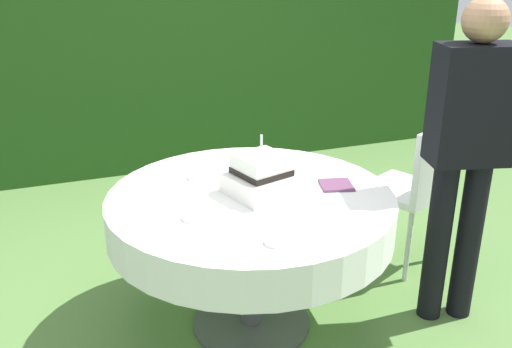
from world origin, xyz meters
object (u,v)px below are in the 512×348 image
serving_plate_near (195,217)px  serving_plate_left (300,172)px  wedding_cake (261,176)px  serving_plate_right (197,177)px  napkin_stack (336,185)px  serving_plate_far (277,242)px  garden_chair (416,183)px  cake_table (251,214)px  standing_person (467,146)px

serving_plate_near → serving_plate_left: same height
wedding_cake → serving_plate_right: size_ratio=3.49×
wedding_cake → napkin_stack: wedding_cake is taller
serving_plate_far → serving_plate_right: bearing=98.9°
serving_plate_right → garden_chair: size_ratio=0.11×
napkin_stack → serving_plate_near: bearing=-171.7°
garden_chair → cake_table: bearing=-168.7°
wedding_cake → napkin_stack: size_ratio=2.36×
serving_plate_far → serving_plate_left: size_ratio=0.72×
serving_plate_near → standing_person: size_ratio=0.07×
cake_table → serving_plate_left: size_ratio=9.31×
cake_table → napkin_stack: 0.43m
wedding_cake → napkin_stack: (0.37, -0.05, -0.08)m
napkin_stack → garden_chair: bearing=21.9°
cake_table → garden_chair: bearing=11.3°
napkin_stack → garden_chair: (0.66, 0.27, -0.19)m
standing_person → garden_chair: bearing=77.5°
wedding_cake → garden_chair: size_ratio=0.40×
garden_chair → serving_plate_far: bearing=-148.8°
serving_plate_near → standing_person: 1.30m
serving_plate_right → napkin_stack: bearing=-28.7°
cake_table → wedding_cake: bearing=-2.4°
serving_plate_near → serving_plate_left: (0.63, 0.32, 0.00)m
serving_plate_near → wedding_cake: bearing=23.2°
standing_person → serving_plate_right: bearing=154.8°
garden_chair → serving_plate_right: bearing=177.2°
serving_plate_left → standing_person: standing_person is taller
standing_person → napkin_stack: bearing=158.9°
cake_table → serving_plate_left: (0.33, 0.17, 0.11)m
garden_chair → serving_plate_left: bearing=-176.1°
wedding_cake → serving_plate_far: wedding_cake is taller
serving_plate_left → garden_chair: size_ratio=0.16×
serving_plate_near → garden_chair: garden_chair is taller
napkin_stack → garden_chair: garden_chair is taller
serving_plate_right → napkin_stack: 0.69m
wedding_cake → serving_plate_far: bearing=-103.7°
serving_plate_right → standing_person: standing_person is taller
standing_person → serving_plate_left: bearing=146.4°
serving_plate_right → napkin_stack: size_ratio=0.68×
serving_plate_left → serving_plate_right: same height
serving_plate_left → napkin_stack: same height
serving_plate_near → napkin_stack: (0.72, 0.11, 0.00)m
wedding_cake → serving_plate_far: 0.50m
garden_chair → standing_person: (-0.11, -0.48, 0.39)m
cake_table → serving_plate_right: size_ratio=13.17×
wedding_cake → standing_person: (0.92, -0.26, 0.12)m
serving_plate_left → standing_person: size_ratio=0.09×
serving_plate_left → napkin_stack: 0.23m
cake_table → garden_chair: 1.11m
serving_plate_far → serving_plate_left: (0.39, 0.64, 0.00)m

